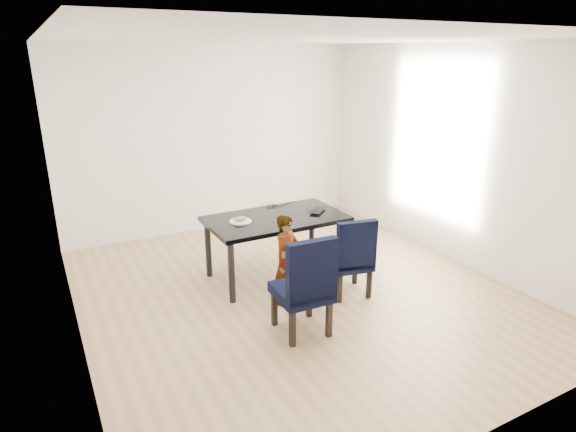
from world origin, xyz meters
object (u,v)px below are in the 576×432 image
chair_right (349,255)px  child (287,260)px  plate (241,221)px  laptop (314,210)px  chair_left (301,283)px  dining_table (276,247)px

chair_right → child: bearing=-179.2°
plate → laptop: (0.94, -0.05, 0.01)m
plate → child: bearing=-71.0°
chair_left → chair_right: (0.85, 0.43, -0.05)m
chair_left → chair_right: bearing=30.0°
plate → dining_table: bearing=-3.8°
chair_left → child: size_ratio=1.03×
child → chair_left: bearing=-129.2°
chair_left → child: (0.15, 0.56, -0.01)m
child → laptop: size_ratio=3.09×
dining_table → child: size_ratio=1.62×
laptop → plate: bearing=-44.3°
child → chair_right: bearing=-34.8°
child → plate: bearing=84.6°
chair_right → child: 0.71m
chair_right → child: size_ratio=0.92×
chair_left → child: bearing=78.2°
chair_left → plate: 1.27m
dining_table → plate: plate is taller
child → plate: 0.77m
chair_right → dining_table: bearing=133.9°
chair_right → laptop: 0.82m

